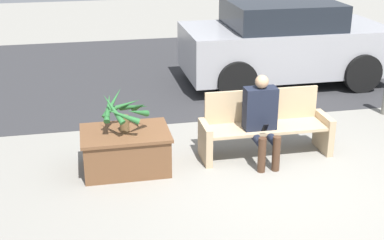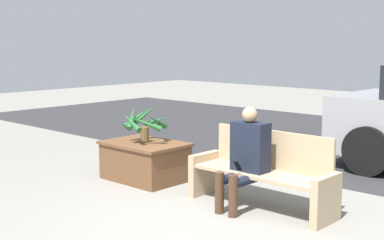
{
  "view_description": "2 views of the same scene",
  "coord_description": "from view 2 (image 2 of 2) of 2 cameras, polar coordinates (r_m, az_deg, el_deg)",
  "views": [
    {
      "loc": [
        -2.29,
        -5.47,
        3.13
      ],
      "look_at": [
        -0.99,
        0.85,
        0.6
      ],
      "focal_mm": 50.0,
      "sensor_mm": 36.0,
      "label": 1
    },
    {
      "loc": [
        3.5,
        -4.04,
        1.9
      ],
      "look_at": [
        -1.19,
        1.03,
        0.88
      ],
      "focal_mm": 50.0,
      "sensor_mm": 36.0,
      "label": 2
    }
  ],
  "objects": [
    {
      "name": "ground_plane",
      "position": [
        5.67,
        1.81,
        -11.16
      ],
      "size": [
        30.0,
        30.0,
        0.0
      ],
      "primitive_type": "plane",
      "color": "gray"
    },
    {
      "name": "person_seated",
      "position": [
        6.1,
        5.75,
        -3.7
      ],
      "size": [
        0.43,
        0.59,
        1.17
      ],
      "color": "black",
      "rests_on": "ground_plane"
    },
    {
      "name": "planter_box",
      "position": [
        7.41,
        -5.03,
        -4.24
      ],
      "size": [
        1.12,
        0.8,
        0.53
      ],
      "color": "brown",
      "rests_on": "ground_plane"
    },
    {
      "name": "potted_plant",
      "position": [
        7.32,
        -4.99,
        -0.17
      ],
      "size": [
        0.63,
        0.67,
        0.53
      ],
      "color": "brown",
      "rests_on": "planter_box"
    },
    {
      "name": "bench",
      "position": [
        6.23,
        7.61,
        -5.56
      ],
      "size": [
        1.78,
        0.51,
        0.87
      ],
      "color": "tan",
      "rests_on": "ground_plane"
    }
  ]
}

